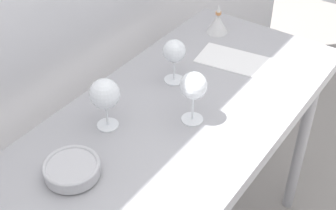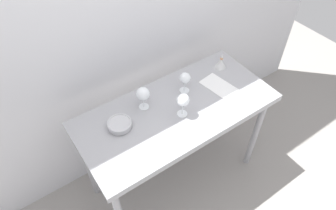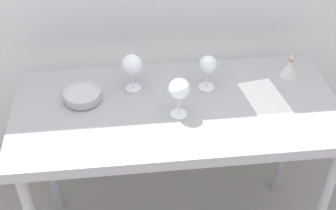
{
  "view_description": "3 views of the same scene",
  "coord_description": "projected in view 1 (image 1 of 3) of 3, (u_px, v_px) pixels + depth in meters",
  "views": [
    {
      "loc": [
        -1.0,
        -0.68,
        1.88
      ],
      "look_at": [
        -0.05,
        -0.0,
        0.96
      ],
      "focal_mm": 50.5,
      "sensor_mm": 36.0,
      "label": 1
    },
    {
      "loc": [
        -0.86,
        -1.13,
        2.44
      ],
      "look_at": [
        -0.07,
        -0.0,
        0.98
      ],
      "focal_mm": 32.52,
      "sensor_mm": 36.0,
      "label": 2
    },
    {
      "loc": [
        -0.21,
        -1.52,
        2.14
      ],
      "look_at": [
        -0.04,
        -0.04,
        0.93
      ],
      "focal_mm": 49.38,
      "sensor_mm": 36.0,
      "label": 3
    }
  ],
  "objects": [
    {
      "name": "tasting_sheet_upper",
      "position": [
        233.0,
        60.0,
        1.8
      ],
      "size": [
        0.19,
        0.28,
        0.0
      ],
      "primitive_type": "cube",
      "rotation": [
        0.0,
        0.0,
        0.15
      ],
      "color": "white",
      "rests_on": "steel_counter"
    },
    {
      "name": "wine_glass_far_right",
      "position": [
        174.0,
        52.0,
        1.62
      ],
      "size": [
        0.08,
        0.08,
        0.16
      ],
      "color": "white",
      "rests_on": "steel_counter"
    },
    {
      "name": "tasting_bowl",
      "position": [
        72.0,
        169.0,
        1.31
      ],
      "size": [
        0.16,
        0.16,
        0.05
      ],
      "color": "beige",
      "rests_on": "steel_counter"
    },
    {
      "name": "wine_glass_far_left",
      "position": [
        105.0,
        95.0,
        1.43
      ],
      "size": [
        0.09,
        0.09,
        0.17
      ],
      "color": "white",
      "rests_on": "steel_counter"
    },
    {
      "name": "wine_glass_near_center",
      "position": [
        193.0,
        87.0,
        1.44
      ],
      "size": [
        0.09,
        0.09,
        0.18
      ],
      "color": "white",
      "rests_on": "steel_counter"
    },
    {
      "name": "decanter_funnel",
      "position": [
        218.0,
        23.0,
        1.95
      ],
      "size": [
        0.09,
        0.09,
        0.12
      ],
      "color": "silver",
      "rests_on": "steel_counter"
    },
    {
      "name": "steel_counter",
      "position": [
        177.0,
        137.0,
        1.61
      ],
      "size": [
        1.4,
        0.65,
        0.9
      ],
      "color": "#9E9EA3",
      "rests_on": "ground_plane"
    }
  ]
}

